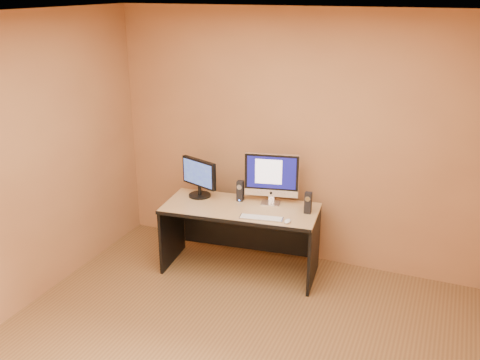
# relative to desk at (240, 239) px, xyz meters

# --- Properties ---
(walls) EXTENTS (4.00, 4.00, 2.60)m
(walls) POSITION_rel_desk_xyz_m (0.43, -1.45, 0.95)
(walls) COLOR #A26B41
(walls) RESTS_ON ground
(ceiling) EXTENTS (4.00, 4.00, 0.00)m
(ceiling) POSITION_rel_desk_xyz_m (0.43, -1.45, 2.25)
(ceiling) COLOR white
(ceiling) RESTS_ON walls
(desk) EXTENTS (1.59, 0.83, 0.71)m
(desk) POSITION_rel_desk_xyz_m (0.00, 0.00, 0.00)
(desk) COLOR #A68453
(desk) RESTS_ON ground
(imac) EXTENTS (0.57, 0.31, 0.53)m
(imac) POSITION_rel_desk_xyz_m (0.25, 0.21, 0.62)
(imac) COLOR silver
(imac) RESTS_ON desk
(second_monitor) EXTENTS (0.51, 0.37, 0.40)m
(second_monitor) POSITION_rel_desk_xyz_m (-0.50, 0.11, 0.55)
(second_monitor) COLOR black
(second_monitor) RESTS_ON desk
(speaker_left) EXTENTS (0.07, 0.07, 0.21)m
(speaker_left) POSITION_rel_desk_xyz_m (-0.07, 0.16, 0.46)
(speaker_left) COLOR black
(speaker_left) RESTS_ON desk
(speaker_right) EXTENTS (0.07, 0.07, 0.21)m
(speaker_right) POSITION_rel_desk_xyz_m (0.65, 0.12, 0.46)
(speaker_right) COLOR black
(speaker_right) RESTS_ON desk
(keyboard) EXTENTS (0.42, 0.18, 0.02)m
(keyboard) POSITION_rel_desk_xyz_m (0.29, -0.18, 0.36)
(keyboard) COLOR silver
(keyboard) RESTS_ON desk
(mouse) EXTENTS (0.06, 0.10, 0.03)m
(mouse) POSITION_rel_desk_xyz_m (0.55, -0.17, 0.37)
(mouse) COLOR white
(mouse) RESTS_ON desk
(cable_a) EXTENTS (0.12, 0.18, 0.01)m
(cable_a) POSITION_rel_desk_xyz_m (0.28, 0.29, 0.36)
(cable_a) COLOR black
(cable_a) RESTS_ON desk
(cable_b) EXTENTS (0.07, 0.16, 0.01)m
(cable_b) POSITION_rel_desk_xyz_m (0.20, 0.28, 0.36)
(cable_b) COLOR black
(cable_b) RESTS_ON desk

